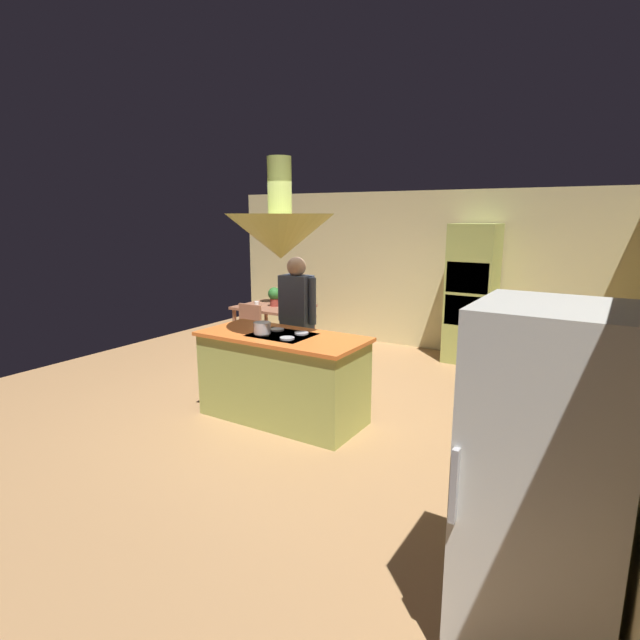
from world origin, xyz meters
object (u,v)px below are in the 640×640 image
at_px(chair_by_back_wall, 298,314).
at_px(potted_plant_on_table, 274,296).
at_px(cup_on_table, 257,304).
at_px(canister_sugar, 590,356).
at_px(canister_flour, 588,361).
at_px(oven_tower, 472,294).
at_px(person_at_island, 297,317).
at_px(chair_facing_island, 246,330).
at_px(canister_tea, 592,352).
at_px(refrigerator, 544,487).
at_px(dining_table, 274,312).
at_px(kitchen_island, 283,377).
at_px(microwave_on_counter, 599,327).
at_px(cooking_pot_on_cooktop, 262,328).

relative_size(chair_by_back_wall, potted_plant_on_table, 2.90).
xyz_separation_m(cup_on_table, canister_sugar, (4.69, -1.45, 0.23)).
bearing_deg(canister_flour, oven_tower, 120.05).
relative_size(person_at_island, canister_sugar, 8.59).
bearing_deg(chair_facing_island, canister_tea, -10.24).
bearing_deg(refrigerator, dining_table, 139.82).
bearing_deg(kitchen_island, dining_table, 128.99).
bearing_deg(person_at_island, canister_flour, -8.18).
height_order(refrigerator, microwave_on_counter, refrigerator).
height_order(chair_facing_island, canister_sugar, canister_sugar).
bearing_deg(potted_plant_on_table, cup_on_table, -132.20).
bearing_deg(potted_plant_on_table, chair_facing_island, -93.06).
bearing_deg(chair_by_back_wall, microwave_on_counter, 163.94).
height_order(kitchen_island, refrigerator, refrigerator).
xyz_separation_m(canister_sugar, cooking_pot_on_cooktop, (-3.00, -0.55, -0.02)).
distance_m(potted_plant_on_table, canister_flour, 4.87).
relative_size(kitchen_island, person_at_island, 1.06).
distance_m(dining_table, canister_flour, 4.92).
relative_size(canister_tea, cooking_pot_on_cooktop, 1.03).
bearing_deg(cup_on_table, kitchen_island, -45.22).
height_order(canister_sugar, cooking_pot_on_cooktop, canister_sugar).
bearing_deg(chair_by_back_wall, canister_flour, 150.69).
height_order(kitchen_island, canister_flour, canister_flour).
distance_m(chair_facing_island, chair_by_back_wall, 1.37).
height_order(refrigerator, person_at_island, refrigerator).
bearing_deg(canister_sugar, canister_tea, 90.00).
distance_m(person_at_island, canister_sugar, 3.13).
distance_m(dining_table, microwave_on_counter, 4.60).
relative_size(dining_table, potted_plant_on_table, 3.56).
distance_m(dining_table, chair_by_back_wall, 0.70).
height_order(person_at_island, microwave_on_counter, person_at_island).
xyz_separation_m(chair_by_back_wall, canister_tea, (4.54, -2.19, 0.53)).
bearing_deg(chair_by_back_wall, cooking_pot_on_cooktop, 117.85).
distance_m(refrigerator, person_at_island, 3.89).
relative_size(canister_sugar, canister_tea, 1.07).
relative_size(person_at_island, chair_by_back_wall, 1.95).
distance_m(chair_facing_island, cooking_pot_on_cooktop, 2.24).
bearing_deg(person_at_island, potted_plant_on_table, 134.87).
distance_m(potted_plant_on_table, cup_on_table, 0.31).
height_order(chair_facing_island, cup_on_table, chair_facing_island).
bearing_deg(chair_facing_island, canister_sugar, -12.42).
bearing_deg(canister_tea, refrigerator, -91.00).
height_order(dining_table, cooking_pot_on_cooktop, cooking_pot_on_cooktop).
distance_m(chair_facing_island, cup_on_table, 0.57).
distance_m(dining_table, potted_plant_on_table, 0.27).
bearing_deg(canister_flour, refrigerator, -91.19).
xyz_separation_m(microwave_on_counter, cooking_pot_on_cooktop, (-3.00, -1.61, -0.06)).
bearing_deg(oven_tower, kitchen_island, -108.74).
xyz_separation_m(dining_table, chair_by_back_wall, (0.00, 0.68, -0.16)).
relative_size(potted_plant_on_table, canister_flour, 1.45).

